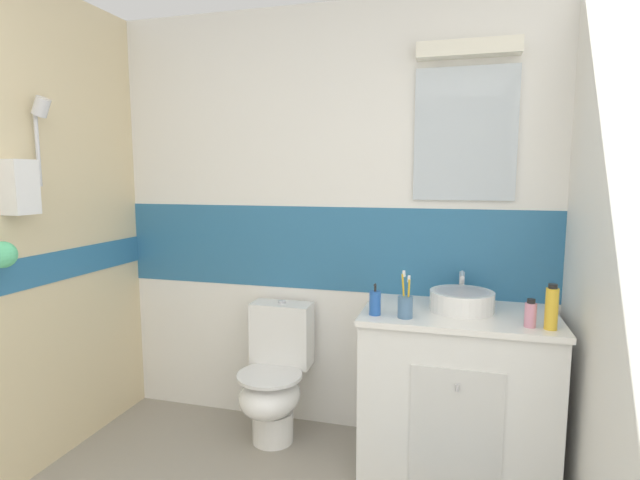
% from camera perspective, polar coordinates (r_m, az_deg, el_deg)
% --- Properties ---
extents(wall_back_tiled, '(3.20, 0.20, 2.50)m').
position_cam_1_polar(wall_back_tiled, '(2.95, 1.13, 2.18)').
color(wall_back_tiled, white).
rests_on(wall_back_tiled, ground_plane).
extents(vanity_cabinet, '(0.95, 0.59, 0.85)m').
position_cam_1_polar(vanity_cabinet, '(2.75, 15.50, -16.55)').
color(vanity_cabinet, white).
rests_on(vanity_cabinet, ground_plane).
extents(sink_basin, '(0.32, 0.36, 0.17)m').
position_cam_1_polar(sink_basin, '(2.62, 16.12, -6.70)').
color(sink_basin, white).
rests_on(sink_basin, vanity_cabinet).
extents(toilet, '(0.37, 0.50, 0.79)m').
position_cam_1_polar(toilet, '(2.98, -5.29, -15.62)').
color(toilet, white).
rests_on(toilet, ground_plane).
extents(toothbrush_cup, '(0.07, 0.07, 0.23)m').
position_cam_1_polar(toothbrush_cup, '(2.42, 9.86, -7.52)').
color(toothbrush_cup, '#4C7299').
rests_on(toothbrush_cup, vanity_cabinet).
extents(soap_dispenser, '(0.06, 0.06, 0.16)m').
position_cam_1_polar(soap_dispenser, '(2.45, 6.40, -7.25)').
color(soap_dispenser, '#2659B2').
rests_on(soap_dispenser, vanity_cabinet).
extents(lotion_bottle_short, '(0.05, 0.05, 0.13)m').
position_cam_1_polar(lotion_bottle_short, '(2.44, 23.23, -7.88)').
color(lotion_bottle_short, pink).
rests_on(lotion_bottle_short, vanity_cabinet).
extents(shampoo_bottle_tall, '(0.06, 0.06, 0.21)m').
position_cam_1_polar(shampoo_bottle_tall, '(2.43, 25.28, -7.13)').
color(shampoo_bottle_tall, yellow).
rests_on(shampoo_bottle_tall, vanity_cabinet).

